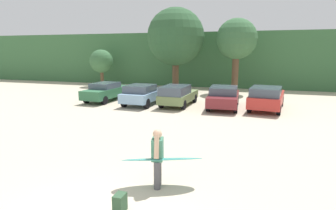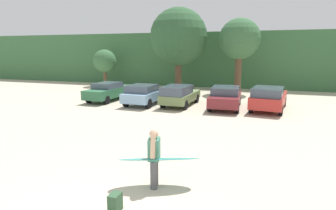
{
  "view_description": "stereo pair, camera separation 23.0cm",
  "coord_description": "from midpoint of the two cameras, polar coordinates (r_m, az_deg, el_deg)",
  "views": [
    {
      "loc": [
        3.11,
        -4.41,
        3.78
      ],
      "look_at": [
        -0.68,
        7.64,
        1.35
      ],
      "focal_mm": 30.2,
      "sensor_mm": 36.0,
      "label": 1
    },
    {
      "loc": [
        3.33,
        -4.34,
        3.78
      ],
      "look_at": [
        -0.68,
        7.64,
        1.35
      ],
      "focal_mm": 30.2,
      "sensor_mm": 36.0,
      "label": 2
    }
  ],
  "objects": [
    {
      "name": "hillside_ridge",
      "position": [
        35.52,
        13.49,
        9.09
      ],
      "size": [
        108.0,
        12.0,
        5.69
      ],
      "primitive_type": "cube",
      "color": "#38663D",
      "rests_on": "ground_plane"
    },
    {
      "name": "tree_far_left",
      "position": [
        31.45,
        -12.46,
        8.59
      ],
      "size": [
        2.47,
        2.47,
        3.92
      ],
      "color": "brown",
      "rests_on": "ground_plane"
    },
    {
      "name": "tree_ridge_back",
      "position": [
        26.83,
        2.38,
        13.54
      ],
      "size": [
        5.3,
        5.3,
        7.7
      ],
      "color": "brown",
      "rests_on": "ground_plane"
    },
    {
      "name": "tree_left",
      "position": [
        26.13,
        14.49,
        12.65
      ],
      "size": [
        3.58,
        3.58,
        6.6
      ],
      "color": "brown",
      "rests_on": "ground_plane"
    },
    {
      "name": "parked_car_forest_green",
      "position": [
        22.24,
        -11.59,
        2.8
      ],
      "size": [
        1.95,
        4.64,
        1.39
      ],
      "rotation": [
        0.0,
        0.0,
        1.52
      ],
      "color": "#2D6642",
      "rests_on": "ground_plane"
    },
    {
      "name": "parked_car_sky_blue",
      "position": [
        20.12,
        -4.38,
        2.26
      ],
      "size": [
        2.04,
        4.22,
        1.46
      ],
      "rotation": [
        0.0,
        0.0,
        1.53
      ],
      "color": "#84ADD1",
      "rests_on": "ground_plane"
    },
    {
      "name": "parked_car_olive_green",
      "position": [
        19.6,
        2.64,
        2.06
      ],
      "size": [
        1.95,
        4.25,
        1.47
      ],
      "rotation": [
        0.0,
        0.0,
        1.52
      ],
      "color": "#6B7F4C",
      "rests_on": "ground_plane"
    },
    {
      "name": "parked_car_maroon",
      "position": [
        19.21,
        11.86,
        1.63
      ],
      "size": [
        2.07,
        4.44,
        1.45
      ],
      "rotation": [
        0.0,
        0.0,
        1.61
      ],
      "color": "maroon",
      "rests_on": "ground_plane"
    },
    {
      "name": "parked_car_red",
      "position": [
        19.31,
        19.98,
        1.4
      ],
      "size": [
        2.46,
        4.86,
        1.56
      ],
      "rotation": [
        0.0,
        0.0,
        1.45
      ],
      "color": "#B72D28",
      "rests_on": "ground_plane"
    },
    {
      "name": "person_adult",
      "position": [
        7.96,
        -1.97,
        -10.0
      ],
      "size": [
        0.39,
        0.68,
        1.67
      ],
      "rotation": [
        0.0,
        0.0,
        3.37
      ],
      "color": "#4C4C51",
      "rests_on": "ground_plane"
    },
    {
      "name": "surfboard_teal",
      "position": [
        8.05,
        -1.02,
        -10.88
      ],
      "size": [
        2.38,
        1.42,
        0.27
      ],
      "rotation": [
        0.0,
        0.0,
        3.51
      ],
      "color": "teal"
    },
    {
      "name": "backpack_dropped",
      "position": [
        7.21,
        -9.68,
        -18.84
      ],
      "size": [
        0.24,
        0.34,
        0.45
      ],
      "color": "#2D4C33",
      "rests_on": "ground_plane"
    }
  ]
}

